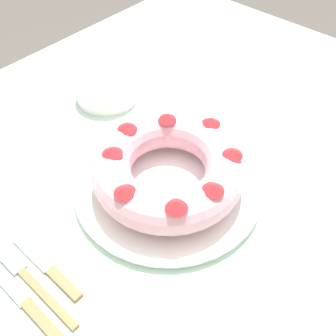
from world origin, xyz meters
The scene contains 7 objects.
dining_table centered at (0.00, 0.00, 0.65)m, with size 1.42×1.21×0.73m.
serving_dish centered at (0.00, 0.03, 0.74)m, with size 0.34×0.34×0.02m.
bundt_cake centered at (0.00, 0.03, 0.78)m, with size 0.27×0.27×0.08m.
fork centered at (-0.28, 0.06, 0.73)m, with size 0.02×0.18×0.01m.
serving_knife centered at (-0.30, 0.04, 0.73)m, with size 0.02×0.20×0.01m.
cake_knife centered at (-0.25, 0.06, 0.73)m, with size 0.02×0.16×0.01m.
side_bowl centered at (0.11, 0.32, 0.75)m, with size 0.14×0.14×0.04m, color white.
Camera 1 is at (-0.35, -0.28, 1.28)m, focal length 42.00 mm.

